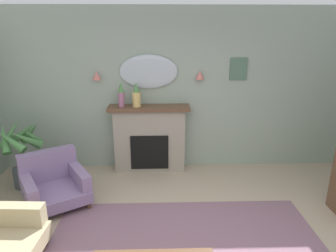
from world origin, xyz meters
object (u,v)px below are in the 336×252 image
(mantel_vase_centre, at_px, (136,96))
(armchair_by_coffee_table, at_px, (54,183))
(mantel_vase_left, at_px, (121,95))
(wall_sconce_left, at_px, (97,75))
(wall_sconce_right, at_px, (200,75))
(potted_plant_tall_palm, at_px, (22,152))
(wall_mirror, at_px, (149,72))
(framed_picture, at_px, (238,69))
(fireplace, at_px, (150,139))

(mantel_vase_centre, relative_size, armchair_by_coffee_table, 0.36)
(mantel_vase_left, bearing_deg, wall_sconce_left, 163.30)
(wall_sconce_right, bearing_deg, potted_plant_tall_palm, -167.54)
(wall_mirror, xyz_separation_m, armchair_by_coffee_table, (-1.34, -1.16, -1.40))
(potted_plant_tall_palm, bearing_deg, wall_mirror, 18.93)
(wall_sconce_left, height_order, framed_picture, framed_picture)
(wall_sconce_left, xyz_separation_m, armchair_by_coffee_table, (-0.49, -1.11, -1.35))
(mantel_vase_left, height_order, wall_mirror, wall_mirror)
(fireplace, xyz_separation_m, wall_mirror, (0.00, 0.14, 1.14))
(fireplace, xyz_separation_m, mantel_vase_left, (-0.45, -0.03, 0.79))
(framed_picture, height_order, potted_plant_tall_palm, framed_picture)
(wall_sconce_left, bearing_deg, mantel_vase_left, -16.70)
(wall_sconce_right, distance_m, framed_picture, 0.66)
(framed_picture, xyz_separation_m, armchair_by_coffee_table, (-2.84, -1.17, -1.44))
(wall_sconce_left, relative_size, armchair_by_coffee_table, 0.13)
(armchair_by_coffee_table, bearing_deg, framed_picture, 22.46)
(wall_sconce_left, bearing_deg, framed_picture, 1.46)
(mantel_vase_left, relative_size, framed_picture, 1.12)
(framed_picture, bearing_deg, fireplace, -174.23)
(wall_mirror, relative_size, potted_plant_tall_palm, 0.90)
(wall_sconce_left, bearing_deg, potted_plant_tall_palm, -150.63)
(mantel_vase_left, relative_size, wall_sconce_left, 2.88)
(mantel_vase_centre, xyz_separation_m, armchair_by_coffee_table, (-1.14, -0.99, -1.03))
(mantel_vase_centre, xyz_separation_m, wall_sconce_left, (-0.65, 0.12, 0.33))
(mantel_vase_left, relative_size, mantel_vase_centre, 1.00)
(mantel_vase_left, height_order, framed_picture, framed_picture)
(fireplace, distance_m, wall_sconce_right, 1.38)
(wall_mirror, height_order, wall_sconce_left, wall_mirror)
(wall_sconce_left, height_order, potted_plant_tall_palm, wall_sconce_left)
(wall_sconce_right, xyz_separation_m, framed_picture, (0.65, 0.06, 0.09))
(wall_mirror, bearing_deg, fireplace, -90.00)
(wall_sconce_left, bearing_deg, mantel_vase_centre, -10.46)
(mantel_vase_left, relative_size, potted_plant_tall_palm, 0.38)
(framed_picture, distance_m, potted_plant_tall_palm, 3.71)
(fireplace, height_order, wall_mirror, wall_mirror)
(fireplace, height_order, mantel_vase_centre, mantel_vase_centre)
(fireplace, relative_size, mantel_vase_left, 3.37)
(wall_sconce_left, bearing_deg, wall_mirror, 3.37)
(wall_sconce_right, xyz_separation_m, potted_plant_tall_palm, (-2.80, -0.62, -1.09))
(mantel_vase_left, distance_m, armchair_by_coffee_table, 1.70)
(potted_plant_tall_palm, bearing_deg, mantel_vase_centre, 15.91)
(mantel_vase_left, xyz_separation_m, armchair_by_coffee_table, (-0.89, -0.99, -1.05))
(mantel_vase_left, height_order, wall_sconce_right, wall_sconce_right)
(wall_mirror, relative_size, framed_picture, 2.67)
(mantel_vase_centre, relative_size, wall_mirror, 0.42)
(mantel_vase_centre, bearing_deg, mantel_vase_left, 180.00)
(wall_sconce_left, relative_size, wall_sconce_right, 1.00)
(mantel_vase_centre, height_order, armchair_by_coffee_table, mantel_vase_centre)
(wall_mirror, bearing_deg, potted_plant_tall_palm, -161.07)
(mantel_vase_centre, bearing_deg, armchair_by_coffee_table, -138.88)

